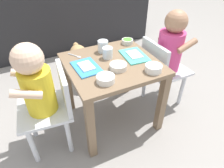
{
  "coord_description": "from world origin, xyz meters",
  "views": [
    {
      "loc": [
        -0.45,
        -0.92,
        1.07
      ],
      "look_at": [
        0.0,
        0.0,
        0.3
      ],
      "focal_mm": 31.9,
      "sensor_mm": 36.0,
      "label": 1
    }
  ],
  "objects_px": {
    "dog": "(80,58)",
    "water_cup_left": "(107,54)",
    "seated_child_left": "(40,88)",
    "food_tray_left": "(86,67)",
    "water_cup_right": "(103,47)",
    "veggie_bowl_far": "(154,68)",
    "cereal_bowl_left_side": "(127,41)",
    "veggie_bowl_near": "(106,79)",
    "cereal_bowl_right_side": "(119,66)",
    "seated_child_right": "(169,50)",
    "spoon_by_left_tray": "(76,56)",
    "food_tray_right": "(134,55)",
    "dining_table": "(112,75)"
  },
  "relations": [
    {
      "from": "dog",
      "to": "water_cup_left",
      "type": "relative_size",
      "value": 7.16
    },
    {
      "from": "seated_child_left",
      "to": "food_tray_left",
      "type": "distance_m",
      "value": 0.28
    },
    {
      "from": "food_tray_left",
      "to": "water_cup_right",
      "type": "bearing_deg",
      "value": 40.31
    },
    {
      "from": "veggie_bowl_far",
      "to": "cereal_bowl_left_side",
      "type": "relative_size",
      "value": 1.19
    },
    {
      "from": "veggie_bowl_near",
      "to": "cereal_bowl_right_side",
      "type": "bearing_deg",
      "value": 34.48
    },
    {
      "from": "dog",
      "to": "seated_child_right",
      "type": "bearing_deg",
      "value": -53.62
    },
    {
      "from": "food_tray_left",
      "to": "veggie_bowl_near",
      "type": "distance_m",
      "value": 0.18
    },
    {
      "from": "veggie_bowl_far",
      "to": "spoon_by_left_tray",
      "type": "xyz_separation_m",
      "value": [
        -0.34,
        0.35,
        -0.02
      ]
    },
    {
      "from": "food_tray_left",
      "to": "water_cup_right",
      "type": "distance_m",
      "value": 0.22
    },
    {
      "from": "dog",
      "to": "spoon_by_left_tray",
      "type": "distance_m",
      "value": 0.55
    },
    {
      "from": "dog",
      "to": "cereal_bowl_right_side",
      "type": "distance_m",
      "value": 0.75
    },
    {
      "from": "food_tray_right",
      "to": "water_cup_right",
      "type": "distance_m",
      "value": 0.21
    },
    {
      "from": "dining_table",
      "to": "seated_child_left",
      "type": "height_order",
      "value": "seated_child_left"
    },
    {
      "from": "water_cup_left",
      "to": "water_cup_right",
      "type": "relative_size",
      "value": 0.9
    },
    {
      "from": "cereal_bowl_left_side",
      "to": "spoon_by_left_tray",
      "type": "xyz_separation_m",
      "value": [
        -0.38,
        -0.02,
        -0.01
      ]
    },
    {
      "from": "seated_child_right",
      "to": "cereal_bowl_right_side",
      "type": "distance_m",
      "value": 0.44
    },
    {
      "from": "cereal_bowl_right_side",
      "to": "cereal_bowl_left_side",
      "type": "bearing_deg",
      "value": 52.57
    },
    {
      "from": "seated_child_right",
      "to": "cereal_bowl_left_side",
      "type": "bearing_deg",
      "value": 141.15
    },
    {
      "from": "seated_child_left",
      "to": "food_tray_right",
      "type": "relative_size",
      "value": 3.37
    },
    {
      "from": "dog",
      "to": "veggie_bowl_far",
      "type": "relative_size",
      "value": 5.16
    },
    {
      "from": "water_cup_left",
      "to": "cereal_bowl_right_side",
      "type": "height_order",
      "value": "water_cup_left"
    },
    {
      "from": "seated_child_right",
      "to": "seated_child_left",
      "type": "bearing_deg",
      "value": -177.13
    },
    {
      "from": "veggie_bowl_far",
      "to": "spoon_by_left_tray",
      "type": "bearing_deg",
      "value": 133.66
    },
    {
      "from": "cereal_bowl_right_side",
      "to": "cereal_bowl_left_side",
      "type": "xyz_separation_m",
      "value": [
        0.2,
        0.27,
        -0.0
      ]
    },
    {
      "from": "cereal_bowl_right_side",
      "to": "seated_child_left",
      "type": "bearing_deg",
      "value": 174.26
    },
    {
      "from": "dining_table",
      "to": "dog",
      "type": "xyz_separation_m",
      "value": [
        -0.02,
        0.61,
        -0.19
      ]
    },
    {
      "from": "cereal_bowl_right_side",
      "to": "veggie_bowl_far",
      "type": "xyz_separation_m",
      "value": [
        0.16,
        -0.11,
        0.0
      ]
    },
    {
      "from": "water_cup_left",
      "to": "veggie_bowl_near",
      "type": "distance_m",
      "value": 0.25
    },
    {
      "from": "dog",
      "to": "food_tray_right",
      "type": "distance_m",
      "value": 0.69
    },
    {
      "from": "seated_child_right",
      "to": "water_cup_right",
      "type": "xyz_separation_m",
      "value": [
        -0.42,
        0.14,
        0.05
      ]
    },
    {
      "from": "cereal_bowl_right_side",
      "to": "veggie_bowl_far",
      "type": "relative_size",
      "value": 1.05
    },
    {
      "from": "water_cup_left",
      "to": "veggie_bowl_far",
      "type": "relative_size",
      "value": 0.72
    },
    {
      "from": "cereal_bowl_left_side",
      "to": "food_tray_left",
      "type": "bearing_deg",
      "value": -154.22
    },
    {
      "from": "seated_child_left",
      "to": "veggie_bowl_near",
      "type": "bearing_deg",
      "value": -21.8
    },
    {
      "from": "seated_child_right",
      "to": "veggie_bowl_near",
      "type": "xyz_separation_m",
      "value": [
        -0.55,
        -0.17,
        0.04
      ]
    },
    {
      "from": "food_tray_left",
      "to": "cereal_bowl_right_side",
      "type": "bearing_deg",
      "value": -28.53
    },
    {
      "from": "dining_table",
      "to": "spoon_by_left_tray",
      "type": "height_order",
      "value": "spoon_by_left_tray"
    },
    {
      "from": "cereal_bowl_left_side",
      "to": "cereal_bowl_right_side",
      "type": "bearing_deg",
      "value": -127.43
    },
    {
      "from": "water_cup_right",
      "to": "veggie_bowl_far",
      "type": "bearing_deg",
      "value": -65.2
    },
    {
      "from": "dog",
      "to": "water_cup_right",
      "type": "bearing_deg",
      "value": -86.81
    },
    {
      "from": "water_cup_right",
      "to": "veggie_bowl_far",
      "type": "height_order",
      "value": "water_cup_right"
    },
    {
      "from": "dining_table",
      "to": "cereal_bowl_right_side",
      "type": "distance_m",
      "value": 0.13
    },
    {
      "from": "water_cup_left",
      "to": "water_cup_right",
      "type": "distance_m",
      "value": 0.09
    },
    {
      "from": "dining_table",
      "to": "water_cup_right",
      "type": "relative_size",
      "value": 7.2
    },
    {
      "from": "seated_child_left",
      "to": "cereal_bowl_left_side",
      "type": "bearing_deg",
      "value": 19.2
    },
    {
      "from": "seated_child_left",
      "to": "cereal_bowl_right_side",
      "type": "distance_m",
      "value": 0.44
    },
    {
      "from": "dog",
      "to": "spoon_by_left_tray",
      "type": "bearing_deg",
      "value": -108.9
    },
    {
      "from": "dog",
      "to": "food_tray_right",
      "type": "relative_size",
      "value": 2.36
    },
    {
      "from": "water_cup_left",
      "to": "cereal_bowl_right_side",
      "type": "bearing_deg",
      "value": -86.66
    },
    {
      "from": "veggie_bowl_far",
      "to": "seated_child_right",
      "type": "bearing_deg",
      "value": 35.9
    }
  ]
}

